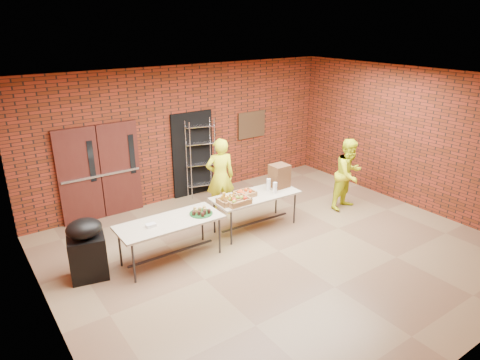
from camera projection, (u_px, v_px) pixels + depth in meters
name	position (u px, v px, depth m)	size (l,w,h in m)	color
room	(282.00, 173.00, 7.64)	(8.08, 7.08, 3.28)	brown
double_doors	(101.00, 172.00, 9.27)	(1.78, 0.12, 2.10)	#431913
dark_doorway	(193.00, 154.00, 10.53)	(1.10, 0.06, 2.10)	black
bronze_plaque	(252.00, 125.00, 11.32)	(0.85, 0.04, 0.70)	#422A1A
wire_rack	(201.00, 158.00, 10.53)	(0.71, 0.24, 1.92)	#BBBAC2
table_left	(170.00, 224.00, 7.67)	(1.91, 0.81, 0.78)	tan
table_right	(256.00, 197.00, 8.88)	(1.88, 0.84, 0.76)	tan
basket_bananas	(229.00, 201.00, 8.42)	(0.42, 0.32, 0.13)	#9D713F
basket_oranges	(245.00, 193.00, 8.77)	(0.40, 0.31, 0.13)	#9D713F
basket_apples	(237.00, 201.00, 8.40)	(0.48, 0.37, 0.15)	#9D713F
muffin_tray	(201.00, 211.00, 7.92)	(0.43, 0.43, 0.11)	#13471B
napkin_box	(151.00, 225.00, 7.43)	(0.17, 0.11, 0.06)	silver
coffee_dispenser	(279.00, 176.00, 9.19)	(0.38, 0.34, 0.50)	#51321B
cup_stack_front	(275.00, 188.00, 8.89)	(0.08, 0.08, 0.24)	silver
cup_stack_mid	(274.00, 188.00, 8.92)	(0.07, 0.07, 0.22)	silver
cup_stack_back	(269.00, 185.00, 9.03)	(0.09, 0.09, 0.26)	silver
covered_grill	(87.00, 249.00, 7.19)	(0.70, 0.62, 1.09)	black
volunteer_woman	(220.00, 177.00, 9.50)	(0.65, 0.42, 1.77)	#E9F61B
volunteer_man	(349.00, 174.00, 9.82)	(0.81, 0.63, 1.66)	#E9F61B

